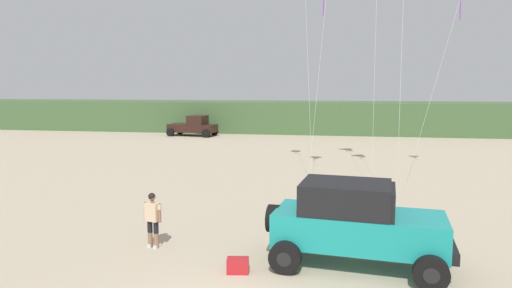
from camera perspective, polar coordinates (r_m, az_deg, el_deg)
dune_ridge at (r=48.84m, az=0.90°, el=3.53°), size 90.00×7.81×3.16m
jeep at (r=12.43m, az=12.49°, el=-9.59°), size 4.97×2.85×2.26m
person_watching at (r=13.87m, az=-12.90°, el=-8.96°), size 0.61×0.38×1.67m
cooler_box at (r=12.05m, az=-2.31°, el=-15.07°), size 0.61×0.44×0.38m
distant_pickup at (r=44.19m, az=-7.86°, el=2.23°), size 4.81×2.92×1.98m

